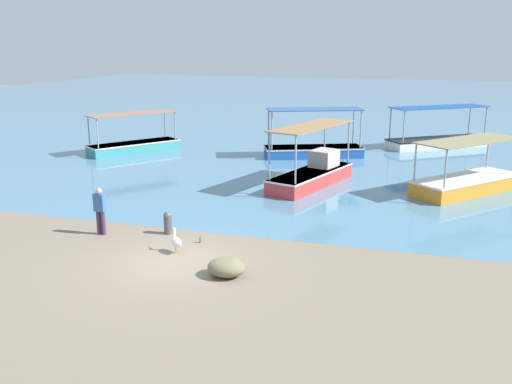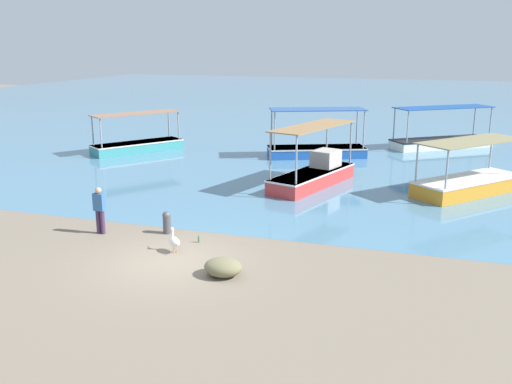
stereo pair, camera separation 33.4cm
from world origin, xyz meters
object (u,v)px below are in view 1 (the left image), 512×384
fishing_boat_near_left (466,181)px  pelican (176,242)px  net_pile (226,267)px  fisherman_standing (100,210)px  fishing_boat_far_right (313,172)px  glass_bottle (200,240)px  fishing_boat_outer (313,148)px  mooring_bollard (168,222)px  fishing_boat_center (437,140)px  fishing_boat_near_right (134,144)px

fishing_boat_near_left → pelican: fishing_boat_near_left is taller
net_pile → fisherman_standing: bearing=158.0°
fishing_boat_far_right → glass_bottle: fishing_boat_far_right is taller
fishing_boat_outer → net_pile: fishing_boat_outer is taller
net_pile → mooring_bollard: bearing=137.9°
net_pile → glass_bottle: (-1.81, 2.40, -0.16)m
mooring_bollard → net_pile: (3.26, -2.95, -0.17)m
pelican → fishing_boat_near_left: bearing=49.3°
fishing_boat_near_left → glass_bottle: size_ratio=20.14×
fishing_boat_near_left → fisherman_standing: (-12.59, -9.87, 0.39)m
fishing_boat_center → glass_bottle: bearing=-109.8°
fishing_boat_outer → net_pile: (1.13, -18.27, -0.25)m
fishing_boat_far_right → fisherman_standing: (-5.69, -9.28, 0.29)m
fishing_boat_center → glass_bottle: size_ratio=23.87×
fishing_boat_outer → mooring_bollard: size_ratio=7.39×
mooring_bollard → fishing_boat_near_right: bearing=122.9°
fishing_boat_center → glass_bottle: 22.64m
fishing_boat_near_right → fishing_boat_center: (17.84, 7.26, 0.01)m
pelican → net_pile: pelican is taller
fishing_boat_far_right → pelican: bearing=-103.1°
fishing_boat_far_right → pelican: 10.46m
fishing_boat_near_right → fisherman_standing: fishing_boat_near_right is taller
fishing_boat_far_right → fishing_boat_outer: 6.91m
fishing_boat_outer → mooring_bollard: (-2.13, -15.33, -0.08)m
fishing_boat_near_left → fisherman_standing: 16.01m
fishing_boat_outer → net_pile: bearing=-86.5°
fisherman_standing → net_pile: size_ratio=1.50×
fishing_boat_far_right → fishing_boat_near_left: fishing_boat_far_right is taller
fishing_boat_near_right → mooring_bollard: 16.06m
mooring_bollard → fishing_boat_far_right: bearing=68.0°
fishing_boat_far_right → glass_bottle: 9.32m
fishing_boat_near_right → net_pile: bearing=-53.9°
fishing_boat_near_right → fishing_boat_outer: fishing_boat_outer is taller
fishing_boat_outer → glass_bottle: size_ratio=22.20×
fishing_boat_near_right → fishing_boat_center: bearing=22.1°
fishing_boat_center → fishing_boat_outer: bearing=-142.2°
fishing_boat_near_right → fishing_boat_center: 19.26m
fisherman_standing → glass_bottle: size_ratio=6.26×
fishing_boat_near_right → fishing_boat_near_left: fishing_boat_near_left is taller
net_pile → fishing_boat_center: bearing=76.1°
fishing_boat_near_right → fishing_boat_near_left: bearing=-12.8°
fishing_boat_outer → fisherman_standing: bearing=-105.2°
mooring_bollard → glass_bottle: mooring_bollard is taller
fishing_boat_far_right → pelican: fishing_boat_far_right is taller
mooring_bollard → fisherman_standing: size_ratio=0.48×
mooring_bollard → net_pile: size_ratio=0.72×
pelican → fishing_boat_near_right: bearing=122.9°
fishing_boat_outer → fisherman_standing: size_ratio=3.55×
mooring_bollard → fisherman_standing: bearing=-161.8°
fishing_boat_near_left → fisherman_standing: size_ratio=3.22×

